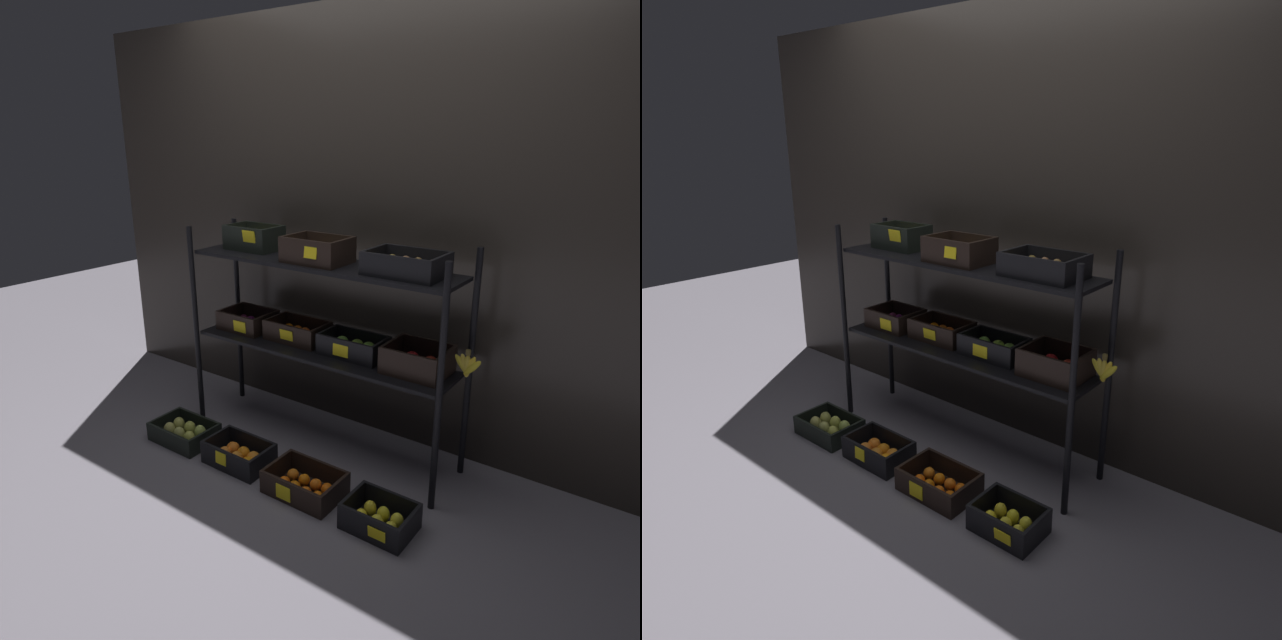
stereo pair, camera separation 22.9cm
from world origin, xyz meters
The scene contains 7 objects.
ground_plane centered at (0.00, 0.00, 0.00)m, with size 10.00×10.00×0.00m, color slate.
storefront_wall centered at (0.00, 0.38, 1.18)m, with size 3.97×0.12×2.36m, color #2D2823.
display_rack centered at (0.02, 0.02, 0.81)m, with size 1.71×0.40×1.21m.
crate_ground_pear centered at (-0.66, -0.45, 0.05)m, with size 0.36×0.25×0.11m.
crate_ground_orange centered at (-0.23, -0.44, 0.05)m, with size 0.36×0.23×0.13m.
crate_ground_tangerine centered at (0.22, -0.44, 0.04)m, with size 0.38×0.26×0.12m.
crate_ground_lemon centered at (0.66, -0.46, 0.05)m, with size 0.31×0.24×0.13m.
Camera 1 is at (1.66, -2.33, 1.71)m, focal length 31.26 mm.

